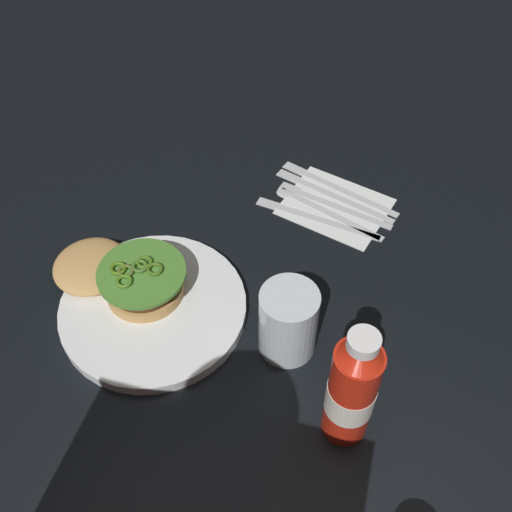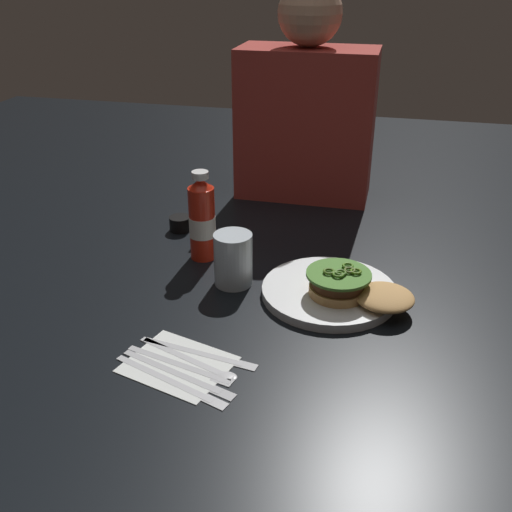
{
  "view_description": "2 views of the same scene",
  "coord_description": "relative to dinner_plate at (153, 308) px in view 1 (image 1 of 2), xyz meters",
  "views": [
    {
      "loc": [
        -0.11,
        0.49,
        0.72
      ],
      "look_at": [
        0.03,
        -0.04,
        0.08
      ],
      "focal_mm": 43.01,
      "sensor_mm": 36.0,
      "label": 1
    },
    {
      "loc": [
        0.26,
        -0.97,
        0.6
      ],
      "look_at": [
        0.02,
        0.01,
        0.08
      ],
      "focal_mm": 41.4,
      "sensor_mm": 36.0,
      "label": 2
    }
  ],
  "objects": [
    {
      "name": "fork_utensil",
      "position": [
        -0.19,
        -0.28,
        -0.0
      ],
      "size": [
        0.2,
        0.07,
        0.0
      ],
      "color": "silver",
      "rests_on": "napkin"
    },
    {
      "name": "dinner_plate",
      "position": [
        0.0,
        0.0,
        0.0
      ],
      "size": [
        0.27,
        0.27,
        0.02
      ],
      "primitive_type": "cylinder",
      "color": "white",
      "rests_on": "ground_plane"
    },
    {
      "name": "ground_plane",
      "position": [
        -0.17,
        -0.03,
        -0.01
      ],
      "size": [
        3.0,
        3.0,
        0.0
      ],
      "primitive_type": "plane",
      "color": "black"
    },
    {
      "name": "burger_sandwich",
      "position": [
        0.05,
        -0.02,
        0.03
      ],
      "size": [
        0.21,
        0.13,
        0.05
      ],
      "color": "tan",
      "rests_on": "dinner_plate"
    },
    {
      "name": "ketchup_bottle",
      "position": [
        -0.29,
        0.1,
        0.08
      ],
      "size": [
        0.06,
        0.06,
        0.2
      ],
      "color": "red",
      "rests_on": "ground_plane"
    },
    {
      "name": "table_knife",
      "position": [
        -0.19,
        -0.31,
        -0.0
      ],
      "size": [
        0.21,
        0.08,
        0.0
      ],
      "color": "silver",
      "rests_on": "napkin"
    },
    {
      "name": "water_glass",
      "position": [
        -0.2,
        0.0,
        0.05
      ],
      "size": [
        0.08,
        0.08,
        0.11
      ],
      "primitive_type": "cylinder",
      "color": "silver",
      "rests_on": "ground_plane"
    },
    {
      "name": "butter_knife",
      "position": [
        -0.18,
        -0.24,
        -0.0
      ],
      "size": [
        0.21,
        0.05,
        0.0
      ],
      "color": "silver",
      "rests_on": "napkin"
    },
    {
      "name": "napkin",
      "position": [
        -0.21,
        -0.28,
        -0.01
      ],
      "size": [
        0.19,
        0.17,
        0.0
      ],
      "primitive_type": "cube",
      "rotation": [
        0.0,
        0.0,
        -0.27
      ],
      "color": "white",
      "rests_on": "ground_plane"
    },
    {
      "name": "spoon_utensil",
      "position": [
        -0.18,
        -0.27,
        -0.0
      ],
      "size": [
        0.19,
        0.08,
        0.0
      ],
      "color": "silver",
      "rests_on": "napkin"
    },
    {
      "name": "steak_knife",
      "position": [
        -0.2,
        -0.33,
        -0.0
      ],
      "size": [
        0.21,
        0.09,
        0.0
      ],
      "color": "silver",
      "rests_on": "napkin"
    }
  ]
}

